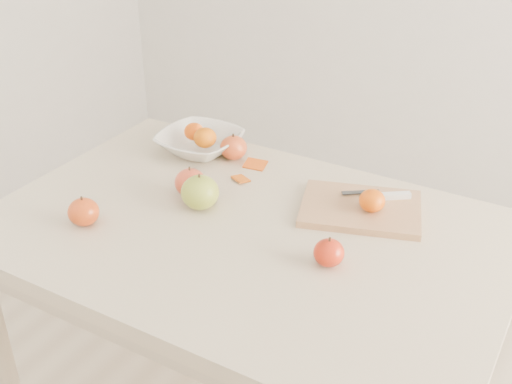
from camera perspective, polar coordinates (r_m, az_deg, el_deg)
The scene contains 14 objects.
table at distance 1.55m, azimuth -0.93°, elevation -6.22°, with size 1.20×0.80×0.75m.
cutting_board at distance 1.57m, azimuth 9.28°, elevation -1.47°, with size 0.28×0.21×0.02m, color #AA7C55.
board_tangerine at distance 1.54m, azimuth 10.28°, elevation -0.76°, with size 0.06×0.06×0.05m, color #C94007.
fruit_bowl at distance 1.84m, azimuth -5.03°, elevation 4.40°, with size 0.23×0.23×0.06m, color white.
bowl_tangerine_near at distance 1.85m, azimuth -5.53°, elevation 5.38°, with size 0.06×0.06×0.05m, color #E04507.
bowl_tangerine_far at distance 1.80m, azimuth -4.55°, elevation 4.84°, with size 0.06×0.06×0.06m, color #D76107.
orange_peel_a at distance 1.76m, azimuth -0.07°, elevation 2.35°, with size 0.06×0.04×0.00m, color #C64C0D.
orange_peel_b at distance 1.69m, azimuth -1.36°, elevation 1.11°, with size 0.04×0.04×0.00m, color #C4540D.
paring_knife at distance 1.61m, azimuth 11.79°, elevation -0.27°, with size 0.16×0.09×0.01m.
apple_green at distance 1.56m, azimuth -5.00°, elevation -0.03°, with size 0.09×0.09×0.08m, color olive.
apple_red_e at distance 1.37m, azimuth 6.49°, elevation -5.38°, with size 0.07×0.07×0.06m, color #980902.
apple_red_d at distance 1.54m, azimuth -15.08°, elevation -1.72°, with size 0.07×0.07×0.07m, color maroon.
apple_red_b at distance 1.62m, azimuth -5.86°, elevation 0.85°, with size 0.08×0.08×0.07m, color maroon.
apple_red_a at distance 1.79m, azimuth -2.01°, elevation 3.96°, with size 0.08×0.08×0.07m, color #A11C19.
Camera 1 is at (0.65, -1.08, 1.56)m, focal length 45.00 mm.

